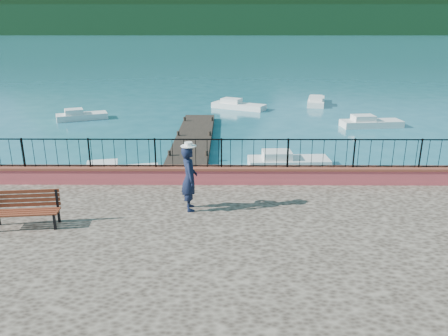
{
  "coord_description": "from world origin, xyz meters",
  "views": [
    {
      "loc": [
        -0.13,
        -10.2,
        6.32
      ],
      "look_at": [
        -0.2,
        2.0,
        2.3
      ],
      "focal_mm": 35.0,
      "sensor_mm": 36.0,
      "label": 1
    }
  ],
  "objects_px": {
    "person": "(189,178)",
    "boat_3": "(82,114)",
    "park_bench": "(26,216)",
    "boat_1": "(289,159)",
    "boat_2": "(372,121)",
    "boat_4": "(239,104)",
    "boat_0": "(116,170)",
    "boat_5": "(316,99)"
  },
  "relations": [
    {
      "from": "boat_3",
      "to": "boat_5",
      "type": "xyz_separation_m",
      "value": [
        17.59,
        6.34,
        0.0
      ]
    },
    {
      "from": "boat_4",
      "to": "boat_5",
      "type": "relative_size",
      "value": 1.02
    },
    {
      "from": "boat_2",
      "to": "person",
      "type": "bearing_deg",
      "value": -129.5
    },
    {
      "from": "person",
      "to": "boat_3",
      "type": "relative_size",
      "value": 0.56
    },
    {
      "from": "person",
      "to": "boat_3",
      "type": "bearing_deg",
      "value": 15.87
    },
    {
      "from": "boat_1",
      "to": "park_bench",
      "type": "bearing_deg",
      "value": -135.48
    },
    {
      "from": "boat_0",
      "to": "boat_1",
      "type": "xyz_separation_m",
      "value": [
        7.62,
        1.72,
        0.0
      ]
    },
    {
      "from": "boat_3",
      "to": "boat_1",
      "type": "bearing_deg",
      "value": -62.34
    },
    {
      "from": "boat_0",
      "to": "boat_2",
      "type": "xyz_separation_m",
      "value": [
        14.13,
        10.2,
        0.0
      ]
    },
    {
      "from": "boat_2",
      "to": "park_bench",
      "type": "bearing_deg",
      "value": -136.88
    },
    {
      "from": "boat_0",
      "to": "boat_5",
      "type": "xyz_separation_m",
      "value": [
        12.2,
        18.7,
        0.0
      ]
    },
    {
      "from": "person",
      "to": "boat_5",
      "type": "bearing_deg",
      "value": -29.55
    },
    {
      "from": "boat_2",
      "to": "boat_3",
      "type": "xyz_separation_m",
      "value": [
        -19.51,
        2.17,
        0.0
      ]
    },
    {
      "from": "boat_0",
      "to": "boat_4",
      "type": "height_order",
      "value": "same"
    },
    {
      "from": "boat_3",
      "to": "person",
      "type": "bearing_deg",
      "value": -86.7
    },
    {
      "from": "park_bench",
      "to": "person",
      "type": "bearing_deg",
      "value": 9.42
    },
    {
      "from": "boat_5",
      "to": "boat_0",
      "type": "bearing_deg",
      "value": 159.35
    },
    {
      "from": "person",
      "to": "boat_1",
      "type": "distance_m",
      "value": 8.79
    },
    {
      "from": "boat_1",
      "to": "boat_5",
      "type": "xyz_separation_m",
      "value": [
        4.58,
        16.99,
        0.0
      ]
    },
    {
      "from": "boat_0",
      "to": "boat_5",
      "type": "relative_size",
      "value": 0.87
    },
    {
      "from": "park_bench",
      "to": "boat_2",
      "type": "xyz_separation_m",
      "value": [
        14.69,
        17.31,
        -1.09
      ]
    },
    {
      "from": "boat_0",
      "to": "person",
      "type": "bearing_deg",
      "value": -70.77
    },
    {
      "from": "boat_4",
      "to": "boat_5",
      "type": "height_order",
      "value": "same"
    },
    {
      "from": "boat_3",
      "to": "boat_5",
      "type": "bearing_deg",
      "value": -3.22
    },
    {
      "from": "park_bench",
      "to": "boat_1",
      "type": "xyz_separation_m",
      "value": [
        8.18,
        8.83,
        -1.09
      ]
    },
    {
      "from": "boat_3",
      "to": "boat_2",
      "type": "bearing_deg",
      "value": -29.38
    },
    {
      "from": "boat_1",
      "to": "boat_5",
      "type": "height_order",
      "value": "same"
    },
    {
      "from": "boat_2",
      "to": "boat_3",
      "type": "distance_m",
      "value": 19.63
    },
    {
      "from": "boat_0",
      "to": "boat_4",
      "type": "bearing_deg",
      "value": 58.52
    },
    {
      "from": "person",
      "to": "boat_4",
      "type": "height_order",
      "value": "person"
    },
    {
      "from": "person",
      "to": "boat_1",
      "type": "bearing_deg",
      "value": -37.73
    },
    {
      "from": "boat_3",
      "to": "boat_5",
      "type": "relative_size",
      "value": 0.81
    },
    {
      "from": "person",
      "to": "boat_4",
      "type": "xyz_separation_m",
      "value": [
        2.0,
        22.46,
        -1.75
      ]
    },
    {
      "from": "boat_3",
      "to": "park_bench",
      "type": "bearing_deg",
      "value": -99.13
    },
    {
      "from": "person",
      "to": "boat_0",
      "type": "height_order",
      "value": "person"
    },
    {
      "from": "boat_2",
      "to": "boat_4",
      "type": "xyz_separation_m",
      "value": [
        -8.45,
        6.32,
        0.0
      ]
    },
    {
      "from": "park_bench",
      "to": "person",
      "type": "distance_m",
      "value": 4.45
    },
    {
      "from": "person",
      "to": "boat_2",
      "type": "relative_size",
      "value": 0.49
    },
    {
      "from": "person",
      "to": "boat_0",
      "type": "distance_m",
      "value": 7.2
    },
    {
      "from": "park_bench",
      "to": "boat_5",
      "type": "distance_m",
      "value": 28.82
    },
    {
      "from": "boat_2",
      "to": "boat_3",
      "type": "relative_size",
      "value": 1.15
    },
    {
      "from": "person",
      "to": "boat_3",
      "type": "xyz_separation_m",
      "value": [
        -9.06,
        18.3,
        -1.75
      ]
    }
  ]
}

